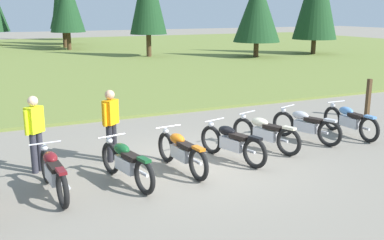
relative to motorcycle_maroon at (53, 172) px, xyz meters
The scene contains 12 objects.
ground_plane 3.39m from the motorcycle_maroon, ahead, with size 140.00×140.00×0.00m, color gray.
grass_moorland 27.51m from the motorcycle_maroon, 83.01° to the left, with size 80.00×44.00×0.10m, color olive.
motorcycle_maroon is the anchor object (origin of this frame).
motorcycle_british_green 1.41m from the motorcycle_maroon, ahead, with size 0.70×2.08×0.88m.
motorcycle_orange 2.72m from the motorcycle_maroon, ahead, with size 0.62×2.10×0.88m.
motorcycle_black 4.07m from the motorcycle_maroon, ahead, with size 0.78×2.05×0.88m.
motorcycle_cream 5.27m from the motorcycle_maroon, ahead, with size 0.86×2.03×0.88m.
motorcycle_silver 6.70m from the motorcycle_maroon, ahead, with size 0.88×2.02×0.88m.
motorcycle_sky_blue 8.13m from the motorcycle_maroon, ahead, with size 0.62×2.10×0.88m.
rider_with_back_turned 2.18m from the motorcycle_maroon, 43.22° to the left, with size 0.44×0.40×1.67m.
rider_in_hivis_vest 1.52m from the motorcycle_maroon, 94.47° to the left, with size 0.45×0.40×1.67m.
trail_marker_post 10.56m from the motorcycle_maroon, 11.96° to the left, with size 0.12×0.12×1.25m, color #47331E.
Camera 1 is at (-4.48, -8.73, 3.41)m, focal length 42.43 mm.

